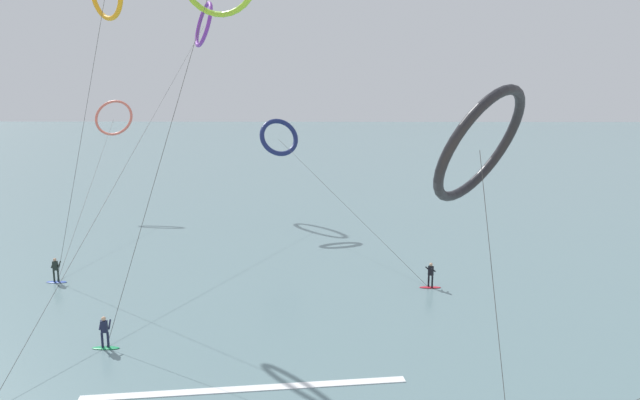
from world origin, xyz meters
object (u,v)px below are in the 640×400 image
Objects in this scene: surfer_crimson at (431,277)px; kite_violet at (203,25)px; surfer_emerald at (105,335)px; kite_charcoal at (480,145)px; kite_coral at (114,118)px; kite_navy at (279,137)px; surfer_cobalt at (56,272)px.

kite_violet is (-20.44, 30.10, 18.88)m from surfer_crimson.
surfer_emerald is 20.27m from kite_charcoal.
kite_navy is (17.62, -7.17, -1.37)m from kite_coral.
surfer_crimson is at bearing 175.28° from surfer_cobalt.
kite_charcoal is (17.38, -3.40, 9.86)m from surfer_emerald.
kite_violet reaches higher than surfer_crimson.
kite_navy is at bearing -19.84° from kite_coral.
surfer_cobalt is 22.38m from kite_navy.
surfer_cobalt is at bearing -138.75° from surfer_crimson.
kite_violet is at bearing 167.16° from surfer_crimson.
kite_coral is 1.32× the size of kite_navy.
kite_coral is at bearing -83.63° from surfer_cobalt.
kite_coral is (-28.24, 36.41, -0.84)m from kite_charcoal.
surfer_emerald is at bearing -129.89° from kite_navy.
surfer_crimson is 1.00× the size of surfer_emerald.
kite_navy is (-11.15, 16.61, 7.65)m from surfer_crimson.
kite_navy is at bearing -134.07° from surfer_cobalt.
kite_coral reaches higher than surfer_emerald.
kite_navy is at bearing -119.16° from kite_charcoal.
kite_charcoal is (24.44, -13.39, 9.86)m from surfer_cobalt.
surfer_cobalt is 12.23m from surfer_emerald.
surfer_emerald is 0.13× the size of kite_charcoal.
surfer_crimson is 40.99m from kite_violet.
surfer_cobalt is 0.04× the size of kite_violet.
kite_coral is 19.07m from kite_navy.
kite_charcoal is at bearing -49.44° from surfer_crimson.
surfer_cobalt is at bearing -77.83° from kite_charcoal.
kite_charcoal is at bearing 160.45° from surfer_emerald.
surfer_crimson is 16.04m from kite_charcoal.
kite_charcoal reaches higher than kite_coral.
surfer_crimson is 21.42m from kite_navy.
surfer_cobalt and surfer_emerald have the same top height.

